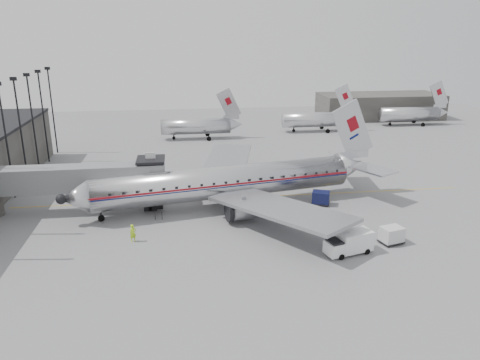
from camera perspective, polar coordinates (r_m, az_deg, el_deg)
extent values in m
plane|color=slate|center=(56.68, -1.53, -4.30)|extent=(160.00, 160.00, 0.00)
cube|color=#3D3A37|center=(124.37, 16.63, 8.65)|extent=(30.00, 12.00, 6.00)
cube|color=gold|center=(62.58, 0.62, -2.10)|extent=(60.00, 0.15, 0.01)
cube|color=slate|center=(60.67, -23.09, 0.04)|extent=(12.00, 2.80, 3.00)
cube|color=slate|center=(58.85, -14.64, 0.40)|extent=(8.00, 3.00, 3.10)
cube|color=slate|center=(58.85, -10.73, 0.68)|extent=(3.20, 3.60, 3.20)
cube|color=black|center=(58.33, -10.84, 2.46)|extent=(3.40, 3.80, 0.30)
cube|color=white|center=(58.20, -10.87, 2.93)|extent=(1.20, 0.15, 0.80)
cylinder|color=black|center=(59.40, -10.88, -2.12)|extent=(0.56, 0.56, 2.80)
cube|color=black|center=(59.76, -10.82, -3.07)|extent=(1.60, 2.20, 0.70)
cylinder|color=black|center=(58.85, -10.86, -3.46)|extent=(0.30, 0.60, 0.60)
cylinder|color=black|center=(60.72, -10.77, -2.78)|extent=(0.30, 0.60, 0.60)
cube|color=black|center=(57.15, -9.90, -2.77)|extent=(0.90, 3.20, 2.90)
cylinder|color=black|center=(67.45, -26.57, 4.10)|extent=(0.24, 0.24, 15.00)
cylinder|color=black|center=(73.02, -25.13, 5.22)|extent=(0.24, 0.24, 15.00)
cube|color=black|center=(71.97, -25.92, 11.04)|extent=(0.90, 0.25, 0.50)
cylinder|color=black|center=(78.65, -23.89, 6.19)|extent=(0.24, 0.24, 15.00)
cube|color=black|center=(77.68, -24.59, 11.59)|extent=(0.90, 0.25, 0.50)
cylinder|color=black|center=(84.33, -22.82, 7.02)|extent=(0.24, 0.24, 15.00)
cube|color=black|center=(83.43, -23.45, 12.07)|extent=(0.90, 0.25, 0.50)
cylinder|color=black|center=(90.06, -21.88, 7.74)|extent=(0.24, 0.24, 15.00)
cube|color=black|center=(89.21, -22.44, 12.47)|extent=(0.90, 0.25, 0.50)
cylinder|color=silver|center=(96.12, -5.42, 6.53)|extent=(14.00, 3.20, 3.20)
cube|color=silver|center=(95.84, -1.38, 9.25)|extent=(5.17, 0.26, 6.52)
cylinder|color=black|center=(96.49, -8.07, 5.21)|extent=(0.24, 0.24, 1.00)
cylinder|color=silver|center=(104.22, 9.03, 7.28)|extent=(14.00, 3.20, 3.20)
cube|color=silver|center=(105.65, 12.73, 9.63)|extent=(5.17, 0.26, 6.52)
cylinder|color=black|center=(103.44, 6.56, 6.12)|extent=(0.24, 0.24, 1.00)
cylinder|color=silver|center=(116.84, 19.93, 7.57)|extent=(14.00, 3.20, 3.20)
cube|color=silver|center=(119.49, 23.10, 9.57)|extent=(5.17, 0.26, 6.52)
cylinder|color=black|center=(115.21, 17.82, 6.59)|extent=(0.24, 0.24, 1.00)
cylinder|color=silver|center=(58.36, -1.87, -0.25)|extent=(32.57, 10.18, 4.00)
cone|color=silver|center=(56.16, -19.56, -2.05)|extent=(3.95, 4.55, 4.00)
cone|color=silver|center=(65.57, 13.48, 1.70)|extent=(4.97, 4.56, 3.80)
cube|color=maroon|center=(58.28, -1.87, 0.00)|extent=(32.58, 10.23, 0.19)
cube|color=#0A1458|center=(58.35, -1.87, -0.23)|extent=(32.58, 10.23, 0.11)
cube|color=silver|center=(64.24, 13.56, 5.94)|extent=(6.57, 1.60, 8.30)
cube|color=gray|center=(68.26, -1.64, 2.17)|extent=(9.64, 18.17, 1.28)
cube|color=gray|center=(50.93, 4.83, -3.46)|extent=(14.80, 17.55, 1.28)
cylinder|color=gray|center=(64.15, -2.86, -0.14)|extent=(4.04, 2.94, 2.27)
cylinder|color=gray|center=(54.06, 0.43, -3.64)|extent=(4.04, 2.94, 2.27)
cylinder|color=black|center=(57.01, -16.58, -4.19)|extent=(0.22, 0.22, 1.40)
cylinder|color=black|center=(62.31, -0.70, -1.46)|extent=(0.28, 0.28, 1.51)
cylinder|color=black|center=(62.40, -0.70, -1.69)|extent=(1.13, 0.58, 1.08)
cylinder|color=black|center=(57.32, 1.04, -3.22)|extent=(0.28, 0.28, 1.51)
cylinder|color=black|center=(57.42, 1.04, -3.47)|extent=(1.13, 0.58, 1.08)
cube|color=white|center=(48.46, 13.80, -7.19)|extent=(3.80, 2.74, 1.99)
cube|color=white|center=(47.34, 11.42, -8.16)|extent=(1.94, 2.14, 1.33)
cube|color=black|center=(47.09, 11.46, -7.53)|extent=(1.53, 1.86, 0.57)
cylinder|color=black|center=(47.13, 12.25, -9.15)|extent=(0.65, 0.39, 0.61)
cylinder|color=black|center=(48.37, 11.09, -8.33)|extent=(0.65, 0.39, 0.61)
cylinder|color=black|center=(48.82, 15.22, -8.40)|extent=(0.65, 0.39, 0.61)
cylinder|color=black|center=(50.02, 14.02, -7.63)|extent=(0.65, 0.39, 0.61)
cube|color=#0E1239|center=(60.53, 9.82, -2.07)|extent=(2.55, 2.25, 1.48)
cube|color=black|center=(60.80, 9.78, -2.78)|extent=(2.69, 2.39, 0.13)
cylinder|color=black|center=(60.28, 8.93, -2.97)|extent=(0.34, 0.23, 0.32)
cylinder|color=black|center=(60.18, 10.54, -3.09)|extent=(0.34, 0.23, 0.32)
cylinder|color=black|center=(61.46, 9.03, -2.56)|extent=(0.34, 0.23, 0.32)
cylinder|color=black|center=(61.37, 10.61, -2.68)|extent=(0.34, 0.23, 0.32)
cube|color=silver|center=(51.60, 18.01, -6.29)|extent=(2.53, 2.15, 1.53)
cube|color=black|center=(51.93, 17.93, -7.12)|extent=(2.66, 2.28, 0.13)
cylinder|color=black|center=(50.98, 17.63, -7.64)|extent=(0.35, 0.21, 0.33)
cylinder|color=black|center=(52.05, 19.12, -7.25)|extent=(0.35, 0.21, 0.33)
cylinder|color=black|center=(51.87, 16.71, -7.09)|extent=(0.35, 0.21, 0.33)
cylinder|color=black|center=(52.93, 18.20, -6.73)|extent=(0.35, 0.21, 0.33)
imported|color=#B2E91B|center=(50.79, -12.93, -6.32)|extent=(0.84, 0.75, 1.93)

